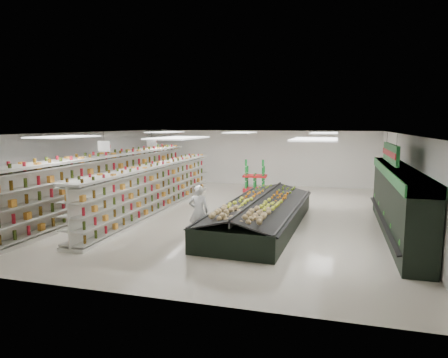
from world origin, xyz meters
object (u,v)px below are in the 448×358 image
(gondola_center, at_px, (155,190))
(shopper_background, at_px, (167,176))
(gondola_left, at_px, (112,183))
(soda_endcap, at_px, (255,177))
(shopper_main, at_px, (199,212))
(produce_island, at_px, (261,213))

(gondola_center, height_order, shopper_background, gondola_center)
(gondola_left, bearing_deg, gondola_center, -3.96)
(soda_endcap, relative_size, shopper_main, 0.93)
(gondola_left, bearing_deg, shopper_main, -33.22)
(shopper_main, bearing_deg, produce_island, -144.49)
(shopper_main, bearing_deg, shopper_background, -75.23)
(gondola_left, relative_size, soda_endcap, 8.48)
(gondola_left, height_order, soda_endcap, gondola_left)
(soda_endcap, bearing_deg, gondola_center, -116.81)
(gondola_center, distance_m, shopper_main, 4.43)
(produce_island, bearing_deg, gondola_left, 167.81)
(shopper_background, bearing_deg, produce_island, -149.38)
(gondola_left, xyz_separation_m, gondola_center, (2.10, -0.16, -0.18))
(gondola_left, bearing_deg, produce_island, -11.78)
(soda_endcap, xyz_separation_m, shopper_main, (0.04, -9.14, 0.08))
(gondola_center, bearing_deg, shopper_main, -47.31)
(shopper_background, bearing_deg, gondola_left, 160.56)
(shopper_main, bearing_deg, soda_endcap, -104.65)
(produce_island, height_order, soda_endcap, soda_endcap)
(gondola_left, relative_size, produce_island, 1.81)
(produce_island, height_order, shopper_main, shopper_main)
(gondola_left, bearing_deg, shopper_background, 85.43)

